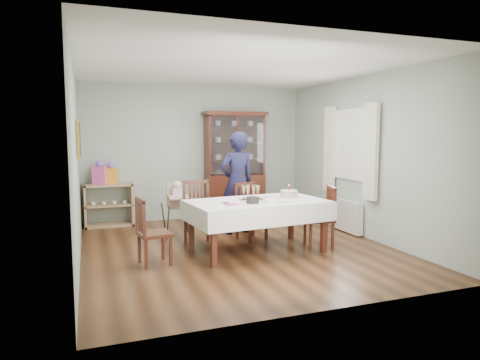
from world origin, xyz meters
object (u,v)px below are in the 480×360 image
sideboard (109,205)px  high_chair (177,215)px  chair_end_right (320,229)px  birthday_cake (289,194)px  chair_end_left (153,245)px  woman (237,183)px  champagne_tray (251,196)px  gift_bag_pink (100,174)px  dining_table (257,226)px  chair_far_left (199,226)px  china_cabinet (235,164)px  gift_bag_orange (111,174)px  chair_far_right (251,223)px

sideboard → high_chair: 1.64m
chair_end_right → birthday_cake: (-0.45, 0.18, 0.54)m
chair_end_left → high_chair: size_ratio=0.95×
woman → champagne_tray: 1.17m
gift_bag_pink → woman: bearing=-31.0°
dining_table → chair_end_right: size_ratio=2.26×
dining_table → birthday_cake: size_ratio=6.97×
chair_end_right → sideboard: bearing=-117.3°
sideboard → chair_far_left: bearing=-56.9°
chair_end_right → high_chair: size_ratio=0.99×
china_cabinet → dining_table: bearing=-101.8°
champagne_tray → gift_bag_orange: (-1.83, 2.49, 0.16)m
chair_far_right → gift_bag_pink: gift_bag_pink is taller
china_cabinet → gift_bag_orange: china_cabinet is taller
sideboard → chair_end_left: (0.43, -2.69, -0.13)m
woman → gift_bag_pink: (-2.22, 1.34, 0.11)m
dining_table → chair_end_left: chair_end_left is taller
chair_far_left → gift_bag_orange: 2.35m
sideboard → chair_far_right: chair_far_right is taller
chair_far_left → birthday_cake: 1.48m
gift_bag_pink → chair_end_right: bearing=-40.1°
woman → gift_bag_pink: 2.60m
sideboard → woman: size_ratio=0.51×
chair_far_left → chair_far_right: 0.89m
chair_far_left → sideboard: bearing=123.2°
chair_far_left → chair_end_left: bearing=-136.7°
sideboard → birthday_cake: (2.53, -2.47, 0.42)m
sideboard → birthday_cake: bearing=-44.3°
chair_far_left → chair_end_left: size_ratio=1.11×
gift_bag_pink → chair_end_left: bearing=-77.9°
chair_far_right → birthday_cake: bearing=-74.5°
chair_end_left → chair_end_right: 2.55m
chair_far_right → champagne_tray: bearing=-129.1°
woman → high_chair: (-1.03, 0.09, -0.52)m
sideboard → chair_far_left: 2.30m
china_cabinet → champagne_tray: bearing=-103.8°
chair_end_right → gift_bag_pink: (-3.12, 2.63, 0.72)m
china_cabinet → high_chair: bearing=-139.4°
sideboard → woman: (2.08, -1.36, 0.49)m
birthday_cake → gift_bag_pink: 3.63m
chair_end_left → gift_bag_orange: (-0.37, 2.67, 0.72)m
high_chair → champagne_tray: 1.57m
chair_far_left → champagne_tray: chair_far_left is taller
china_cabinet → gift_bag_orange: (-2.44, 0.00, -0.14)m
high_chair → gift_bag_pink: gift_bag_pink is taller
champagne_tray → dining_table: bearing=-37.6°
sideboard → chair_far_right: size_ratio=0.97×
dining_table → woman: bearing=84.8°
chair_end_left → china_cabinet: bearing=-46.3°
chair_far_right → gift_bag_orange: 2.87m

